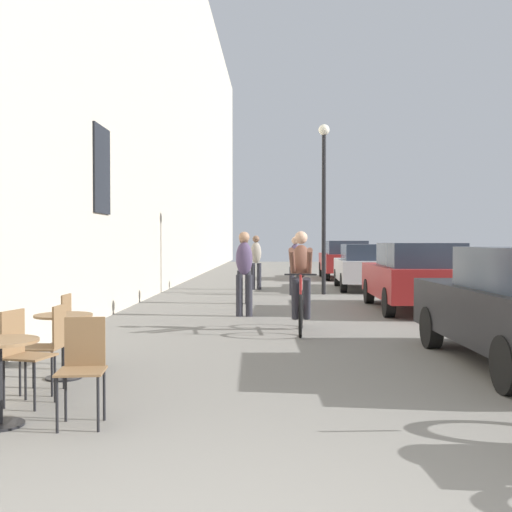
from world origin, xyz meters
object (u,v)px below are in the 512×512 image
(cafe_chair_mid_toward_street, at_px, (75,325))
(cafe_chair_mid_toward_wall, at_px, (49,342))
(cafe_table_mid, at_px, (64,332))
(street_lamp, at_px, (324,187))
(parked_car_fourth, at_px, (345,259))
(cyclist_on_bicycle, at_px, (301,284))
(pedestrian_near, at_px, (244,269))
(parked_car_second, at_px, (415,275))
(cafe_chair_near_toward_wall, at_px, (22,350))
(pedestrian_far, at_px, (295,262))
(pedestrian_mid, at_px, (244,265))
(parked_car_third, at_px, (365,266))
(cafe_chair_near_toward_street, at_px, (83,363))
(pedestrian_furthest, at_px, (256,259))

(cafe_chair_mid_toward_street, distance_m, cafe_chair_mid_toward_wall, 1.29)
(cafe_table_mid, relative_size, street_lamp, 0.15)
(parked_car_fourth, bearing_deg, cyclist_on_bicycle, -99.26)
(pedestrian_near, xyz_separation_m, parked_car_second, (3.73, 1.19, -0.20))
(cafe_chair_near_toward_wall, distance_m, street_lamp, 13.10)
(cafe_chair_mid_toward_street, bearing_deg, pedestrian_far, 73.37)
(cafe_table_mid, relative_size, pedestrian_mid, 0.43)
(cafe_chair_mid_toward_wall, height_order, parked_car_fourth, parked_car_fourth)
(cafe_chair_mid_toward_street, relative_size, street_lamp, 0.18)
(parked_car_third, bearing_deg, pedestrian_far, -136.48)
(pedestrian_near, height_order, parked_car_fourth, pedestrian_near)
(cafe_chair_near_toward_street, relative_size, cafe_table_mid, 1.24)
(pedestrian_far, height_order, street_lamp, street_lamp)
(pedestrian_furthest, bearing_deg, cafe_chair_near_toward_street, -94.09)
(pedestrian_far, distance_m, parked_car_second, 4.58)
(pedestrian_mid, height_order, parked_car_third, pedestrian_mid)
(pedestrian_mid, distance_m, street_lamp, 4.13)
(cyclist_on_bicycle, height_order, pedestrian_far, cyclist_on_bicycle)
(cafe_chair_near_toward_wall, distance_m, parked_car_fourth, 20.53)
(cafe_table_mid, xyz_separation_m, parked_car_fourth, (5.25, 18.72, 0.28))
(cyclist_on_bicycle, bearing_deg, street_lamp, 82.45)
(cyclist_on_bicycle, bearing_deg, parked_car_third, 75.24)
(pedestrian_mid, bearing_deg, cyclist_on_bicycle, -75.40)
(cafe_chair_near_toward_wall, relative_size, cyclist_on_bicycle, 0.51)
(pedestrian_near, bearing_deg, parked_car_third, 64.01)
(cafe_chair_mid_toward_wall, height_order, street_lamp, street_lamp)
(parked_car_third, xyz_separation_m, parked_car_fourth, (0.01, 5.74, 0.06))
(cafe_chair_near_toward_wall, xyz_separation_m, pedestrian_near, (1.75, 6.94, 0.46))
(cafe_chair_mid_toward_wall, bearing_deg, cafe_chair_near_toward_street, -57.83)
(pedestrian_near, relative_size, parked_car_second, 0.41)
(cafe_chair_near_toward_street, height_order, cafe_chair_mid_toward_street, same)
(cafe_chair_mid_toward_street, bearing_deg, cafe_table_mid, -83.14)
(cafe_chair_mid_toward_wall, xyz_separation_m, cyclist_on_bicycle, (2.74, 4.42, 0.29))
(street_lamp, xyz_separation_m, parked_car_fourth, (1.46, 7.58, -2.30))
(cafe_chair_mid_toward_wall, bearing_deg, pedestrian_near, 75.48)
(cafe_table_mid, xyz_separation_m, pedestrian_furthest, (1.79, 12.82, 0.45))
(pedestrian_mid, bearing_deg, parked_car_third, 51.78)
(cafe_chair_near_toward_wall, height_order, street_lamp, street_lamp)
(parked_car_second, bearing_deg, pedestrian_near, -162.35)
(cafe_table_mid, relative_size, pedestrian_furthest, 0.42)
(parked_car_fourth, bearing_deg, cafe_chair_near_toward_street, -102.43)
(cafe_chair_near_toward_street, xyz_separation_m, street_lamp, (3.04, 12.85, 2.59))
(cafe_chair_mid_toward_street, xyz_separation_m, pedestrian_mid, (1.69, 7.74, 0.43))
(cafe_table_mid, bearing_deg, parked_car_fourth, 74.32)
(pedestrian_far, height_order, parked_car_second, pedestrian_far)
(pedestrian_near, bearing_deg, cyclist_on_bicycle, -62.28)
(cafe_table_mid, height_order, parked_car_fourth, parked_car_fourth)
(cafe_chair_mid_toward_wall, xyz_separation_m, street_lamp, (3.72, 11.78, 2.59))
(cafe_chair_mid_toward_wall, xyz_separation_m, pedestrian_near, (1.67, 6.45, 0.46))
(cafe_chair_mid_toward_wall, relative_size, parked_car_third, 0.22)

